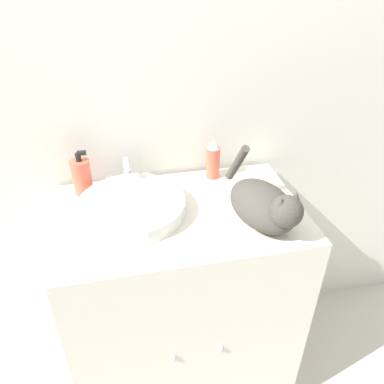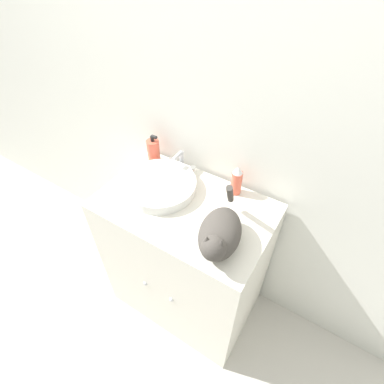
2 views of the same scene
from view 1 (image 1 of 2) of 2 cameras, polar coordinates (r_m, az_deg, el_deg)
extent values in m
cube|color=silver|center=(1.40, -4.29, 15.46)|extent=(6.00, 0.05, 2.50)
cube|color=silver|center=(1.60, -1.39, -16.50)|extent=(0.84, 0.52, 0.92)
sphere|color=silver|center=(1.39, -2.88, -23.98)|extent=(0.02, 0.02, 0.02)
sphere|color=silver|center=(1.41, 4.40, -22.75)|extent=(0.02, 0.02, 0.02)
cylinder|color=white|center=(1.28, -9.12, -2.24)|extent=(0.36, 0.36, 0.05)
cylinder|color=silver|center=(1.43, -9.81, 3.08)|extent=(0.02, 0.02, 0.10)
cylinder|color=silver|center=(1.37, -9.91, 4.21)|extent=(0.02, 0.07, 0.02)
cylinder|color=white|center=(1.45, -12.35, 1.58)|extent=(0.03, 0.03, 0.03)
cylinder|color=white|center=(1.45, -7.01, 2.19)|extent=(0.03, 0.03, 0.03)
ellipsoid|color=#47423D|center=(1.22, 10.59, -1.99)|extent=(0.23, 0.30, 0.13)
sphere|color=#47423D|center=(1.12, 14.20, -2.89)|extent=(0.12, 0.12, 0.10)
cone|color=#47423D|center=(1.08, 13.36, -1.59)|extent=(0.04, 0.04, 0.04)
cone|color=#47423D|center=(1.11, 15.56, -0.86)|extent=(0.04, 0.04, 0.04)
cylinder|color=#47423D|center=(1.29, 6.89, 4.38)|extent=(0.05, 0.11, 0.17)
cylinder|color=#EF6047|center=(1.40, -16.43, 2.21)|extent=(0.07, 0.07, 0.13)
cylinder|color=black|center=(1.37, -16.96, 5.10)|extent=(0.02, 0.02, 0.03)
cylinder|color=black|center=(1.36, -16.47, 5.73)|extent=(0.03, 0.02, 0.02)
cylinder|color=#EF6047|center=(1.45, 3.19, 4.48)|extent=(0.05, 0.05, 0.12)
cone|color=white|center=(1.41, 3.29, 7.34)|extent=(0.05, 0.05, 0.04)
camera|label=2|loc=(0.81, 77.68, 31.99)|focal=28.00mm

